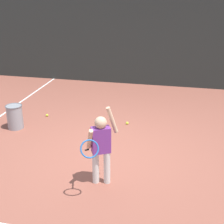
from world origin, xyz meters
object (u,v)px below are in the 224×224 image
tennis_player (101,145)px  tennis_ball_1 (127,123)px  tennis_ball_0 (47,115)px  water_bottle (14,108)px  ball_hopper (15,116)px

tennis_player → tennis_ball_1: size_ratio=20.46×
tennis_player → tennis_ball_0: tennis_player is taller
water_bottle → tennis_player: bearing=-41.2°
water_bottle → tennis_ball_0: size_ratio=3.33×
tennis_ball_1 → tennis_player: bearing=-89.9°
water_bottle → tennis_ball_0: (0.99, -0.13, -0.08)m
tennis_ball_0 → tennis_player: bearing=-50.9°
water_bottle → ball_hopper: bearing=-59.0°
tennis_player → tennis_ball_1: 2.62m
tennis_player → ball_hopper: 3.09m
water_bottle → tennis_ball_1: 3.08m
tennis_player → tennis_ball_1: tennis_player is taller
tennis_player → water_bottle: size_ratio=6.14×
water_bottle → tennis_ball_1: (3.08, -0.17, -0.08)m
tennis_player → ball_hopper: bearing=116.7°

